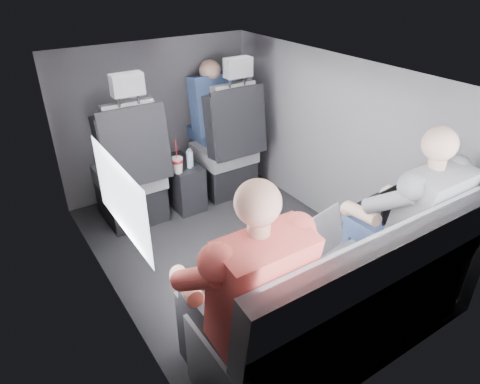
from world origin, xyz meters
TOP-DOWN VIEW (x-y plane):
  - floor at (0.00, 0.00)m, footprint 2.60×2.60m
  - ceiling at (0.00, 0.00)m, footprint 2.60×2.60m
  - panel_left at (-0.90, 0.00)m, footprint 0.02×2.60m
  - panel_right at (0.90, 0.00)m, footprint 0.02×2.60m
  - panel_front at (0.00, 1.30)m, footprint 1.80×0.02m
  - panel_back at (0.00, -1.30)m, footprint 1.80×0.02m
  - side_window at (-0.88, -0.30)m, footprint 0.02×0.75m
  - seatbelt at (0.45, 0.67)m, footprint 0.35×0.11m
  - front_seat_left at (-0.45, 0.84)m, footprint 0.52×0.58m
  - front_seat_right at (0.45, 0.84)m, footprint 0.52×0.58m
  - center_console at (0.00, 0.88)m, footprint 0.24×0.48m
  - rear_bench at (0.00, -1.06)m, footprint 1.60×0.57m
  - soda_cup at (-0.10, 0.72)m, footprint 0.09×0.09m
  - water_bottle at (0.03, 0.76)m, footprint 0.06×0.06m
  - laptop_white at (-0.54, -0.81)m, footprint 0.40×0.44m
  - laptop_silver at (-0.05, -0.80)m, footprint 0.37×0.35m
  - laptop_black at (0.56, -0.79)m, footprint 0.31×0.29m
  - passenger_rear_left at (-0.59, -0.97)m, footprint 0.52×0.64m
  - passenger_rear_right at (0.52, -0.97)m, footprint 0.50×0.62m
  - passenger_front_right at (0.45, 1.10)m, footprint 0.38×0.38m

SIDE VIEW (x-z plane):
  - floor at x=0.00m, z-range 0.00..0.00m
  - center_console at x=0.00m, z-range 0.00..0.41m
  - rear_bench at x=0.00m, z-range -0.15..0.77m
  - front_seat_left at x=-0.45m, z-range -0.23..1.03m
  - front_seat_right at x=0.45m, z-range -0.23..1.03m
  - soda_cup at x=-0.10m, z-range 0.33..0.62m
  - water_bottle at x=0.03m, z-range 0.39..0.55m
  - laptop_black at x=0.56m, z-range 0.52..0.74m
  - passenger_rear_right at x=0.52m, z-range 0.02..1.24m
  - laptop_silver at x=-0.05m, z-range 0.51..0.75m
  - laptop_white at x=-0.54m, z-range 0.51..0.76m
  - passenger_rear_left at x=-0.59m, z-range 0.01..1.26m
  - panel_left at x=-0.90m, z-range 0.00..1.35m
  - panel_right at x=0.90m, z-range 0.00..1.35m
  - panel_front at x=0.00m, z-range 0.00..1.35m
  - panel_back at x=0.00m, z-range 0.00..1.35m
  - passenger_front_right at x=0.45m, z-range 0.37..1.11m
  - seatbelt at x=0.45m, z-range 0.50..1.10m
  - side_window at x=-0.88m, z-range 0.69..1.11m
  - ceiling at x=0.00m, z-range 1.35..1.35m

